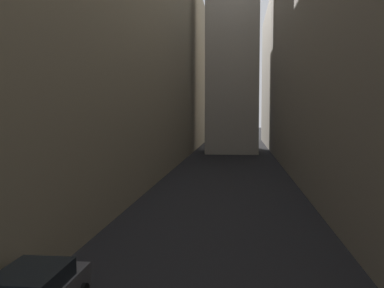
# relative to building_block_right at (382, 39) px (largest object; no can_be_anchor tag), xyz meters

# --- Properties ---
(ground_plane) EXTENTS (264.00, 264.00, 0.00)m
(ground_plane) POSITION_rel_building_block_right_xyz_m (-12.37, -2.00, -11.55)
(ground_plane) COLOR black
(building_block_left) EXTENTS (11.26, 108.00, 25.29)m
(building_block_left) POSITION_rel_building_block_right_xyz_m (-23.50, 0.00, 1.10)
(building_block_left) COLOR gray
(building_block_left) RESTS_ON ground
(building_block_right) EXTENTS (13.74, 108.00, 23.10)m
(building_block_right) POSITION_rel_building_block_right_xyz_m (0.00, 0.00, 0.00)
(building_block_right) COLOR gray
(building_block_right) RESTS_ON ground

